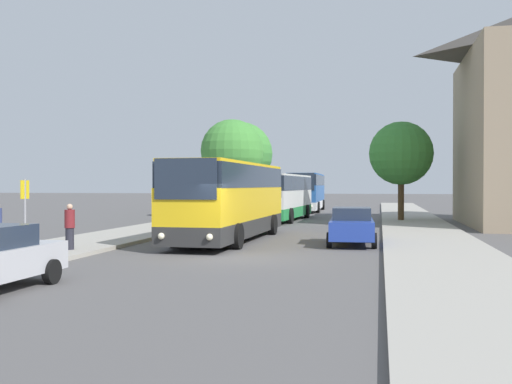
{
  "coord_description": "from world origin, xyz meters",
  "views": [
    {
      "loc": [
        4.88,
        -19.55,
        2.46
      ],
      "look_at": [
        -1.1,
        9.22,
        2.12
      ],
      "focal_mm": 42.0,
      "sensor_mm": 36.0,
      "label": 1
    }
  ],
  "objects": [
    {
      "name": "ground_plane",
      "position": [
        0.0,
        0.0,
        0.0
      ],
      "size": [
        300.0,
        300.0,
        0.0
      ],
      "primitive_type": "plane",
      "color": "#565454",
      "rests_on": "ground"
    },
    {
      "name": "bus_stop_sign",
      "position": [
        -6.33,
        -2.22,
        1.71
      ],
      "size": [
        0.08,
        0.45,
        2.52
      ],
      "color": "gray",
      "rests_on": "sidewalk_left"
    },
    {
      "name": "tree_right_near",
      "position": [
        6.24,
        21.17,
        4.55
      ],
      "size": [
        4.2,
        4.2,
        6.52
      ],
      "color": "#47331E",
      "rests_on": "sidewalk_right"
    },
    {
      "name": "bus_middle",
      "position": [
        -1.85,
        21.52,
        1.7
      ],
      "size": [
        3.11,
        11.26,
        3.18
      ],
      "rotation": [
        0.0,
        0.0,
        -0.04
      ],
      "color": "#238942",
      "rests_on": "ground_plane"
    },
    {
      "name": "tree_left_near",
      "position": [
        -7.99,
        35.43,
        5.4
      ],
      "size": [
        5.98,
        5.98,
        8.25
      ],
      "color": "#513D23",
      "rests_on": "sidewalk_left"
    },
    {
      "name": "bus_front",
      "position": [
        -1.68,
        6.2,
        1.83
      ],
      "size": [
        3.0,
        11.77,
        3.43
      ],
      "rotation": [
        0.0,
        0.0,
        -0.02
      ],
      "color": "#2D2D2D",
      "rests_on": "ground_plane"
    },
    {
      "name": "sidewalk_right",
      "position": [
        7.0,
        0.0,
        0.07
      ],
      "size": [
        4.0,
        120.0,
        0.15
      ],
      "primitive_type": "cube",
      "color": "#A39E93",
      "rests_on": "ground_plane"
    },
    {
      "name": "pedestrian_waiting_far",
      "position": [
        -6.01,
        0.04,
        0.97
      ],
      "size": [
        0.36,
        0.36,
        1.64
      ],
      "rotation": [
        0.0,
        0.0,
        6.25
      ],
      "color": "#23232D",
      "rests_on": "sidewalk_left"
    },
    {
      "name": "bus_rear",
      "position": [
        -1.89,
        36.63,
        1.87
      ],
      "size": [
        3.13,
        12.06,
        3.51
      ],
      "rotation": [
        0.0,
        0.0,
        0.03
      ],
      "color": "silver",
      "rests_on": "ground_plane"
    },
    {
      "name": "tree_left_far",
      "position": [
        -5.82,
        23.27,
        4.98
      ],
      "size": [
        4.63,
        4.63,
        7.16
      ],
      "color": "#47331E",
      "rests_on": "sidewalk_left"
    },
    {
      "name": "sidewalk_left",
      "position": [
        -7.0,
        0.0,
        0.07
      ],
      "size": [
        4.0,
        120.0,
        0.15
      ],
      "primitive_type": "cube",
      "color": "#A39E93",
      "rests_on": "ground_plane"
    },
    {
      "name": "parked_car_right_near",
      "position": [
        3.74,
        5.2,
        0.8
      ],
      "size": [
        2.06,
        4.1,
        1.54
      ],
      "rotation": [
        0.0,
        0.0,
        3.18
      ],
      "color": "#233D9E",
      "rests_on": "ground_plane"
    }
  ]
}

